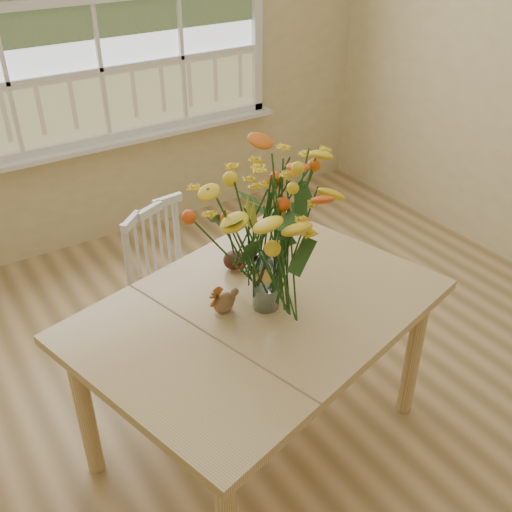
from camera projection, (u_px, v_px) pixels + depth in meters
floor at (315, 442)px, 2.67m from camera, size 4.00×4.50×0.01m
wall_back at (94, 34)px, 3.55m from camera, size 4.00×0.02×2.70m
window at (92, 2)px, 3.43m from camera, size 2.42×0.12×1.74m
dining_table at (259, 325)px, 2.36m from camera, size 1.56×1.28×0.73m
windsor_chair at (170, 282)px, 2.89m from camera, size 0.51×0.50×0.84m
flower_vase at (266, 228)px, 2.13m from camera, size 0.48×0.48×0.57m
pumpkin at (272, 283)px, 2.38m from camera, size 0.09×0.09×0.07m
turkey_figurine at (224, 303)px, 2.25m from camera, size 0.11×0.10×0.12m
dark_gourd at (234, 261)px, 2.51m from camera, size 0.13×0.09×0.08m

